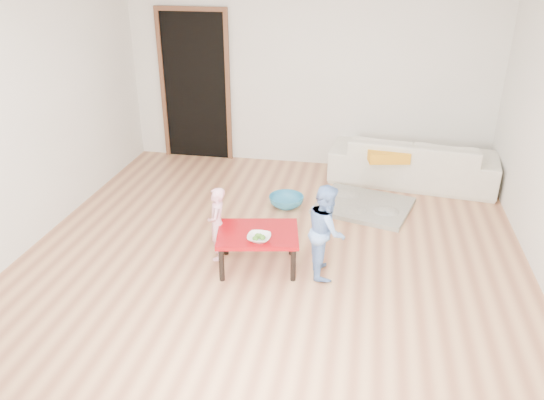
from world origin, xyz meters
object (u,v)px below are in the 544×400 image
(child_blue, at_px, (326,230))
(child_pink, at_px, (217,224))
(red_table, at_px, (258,250))
(basin, at_px, (286,201))
(sofa, at_px, (413,160))
(bowl, at_px, (259,238))

(child_blue, bearing_deg, child_pink, 75.45)
(red_table, height_order, child_blue, child_blue)
(child_blue, height_order, basin, child_blue)
(sofa, bearing_deg, child_pink, 56.25)
(sofa, xyz_separation_m, child_blue, (-0.91, -2.39, 0.14))
(child_blue, bearing_deg, basin, 13.02)
(bowl, bearing_deg, child_blue, 16.00)
(red_table, distance_m, basin, 1.38)
(sofa, distance_m, child_blue, 2.56)
(child_pink, relative_size, child_blue, 0.83)
(sofa, height_order, bowl, sofa)
(child_pink, xyz_separation_m, basin, (0.48, 1.27, -0.31))
(red_table, bearing_deg, bowl, -73.29)
(sofa, bearing_deg, red_table, 64.04)
(basin, bearing_deg, child_pink, -110.65)
(sofa, xyz_separation_m, red_table, (-1.55, -2.41, -0.12))
(sofa, bearing_deg, child_blue, 75.91)
(sofa, relative_size, basin, 5.06)
(sofa, relative_size, bowl, 9.75)
(red_table, xyz_separation_m, child_pink, (-0.43, 0.10, 0.19))
(bowl, distance_m, child_pink, 0.53)
(child_pink, distance_m, child_blue, 1.07)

